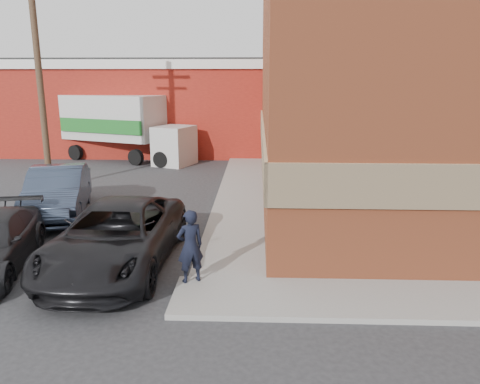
% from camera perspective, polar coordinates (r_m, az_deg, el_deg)
% --- Properties ---
extents(ground, '(90.00, 90.00, 0.00)m').
position_cam_1_polar(ground, '(11.03, -4.74, -10.80)').
color(ground, '#28282B').
rests_on(ground, ground).
extents(brick_building, '(14.25, 18.25, 9.36)m').
position_cam_1_polar(brick_building, '(20.27, 23.71, 13.00)').
color(brick_building, '#AC4F2C').
rests_on(brick_building, ground).
extents(sidewalk_west, '(1.80, 18.00, 0.12)m').
position_cam_1_polar(sidewalk_west, '(19.49, 0.15, 0.43)').
color(sidewalk_west, gray).
rests_on(sidewalk_west, ground).
extents(warehouse, '(16.30, 8.30, 5.60)m').
position_cam_1_polar(warehouse, '(30.87, -11.62, 10.31)').
color(warehouse, maroon).
rests_on(warehouse, ground).
extents(utility_pole, '(2.00, 0.26, 9.00)m').
position_cam_1_polar(utility_pole, '(20.88, -23.30, 13.21)').
color(utility_pole, brown).
rests_on(utility_pole, ground).
extents(man, '(0.72, 0.64, 1.67)m').
position_cam_1_polar(man, '(10.46, -6.10, -6.59)').
color(man, black).
rests_on(man, sidewalk_south).
extents(sedan, '(2.95, 5.26, 1.64)m').
position_cam_1_polar(sedan, '(16.90, -21.35, 0.01)').
color(sedan, '#2F3A4E').
rests_on(sedan, ground).
extents(suv_a, '(2.75, 5.74, 1.58)m').
position_cam_1_polar(suv_a, '(11.91, -14.86, -5.26)').
color(suv_a, black).
rests_on(suv_a, ground).
extents(box_truck, '(7.58, 4.67, 3.60)m').
position_cam_1_polar(box_truck, '(26.85, -13.96, 8.11)').
color(box_truck, '#BCBBB7').
rests_on(box_truck, ground).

